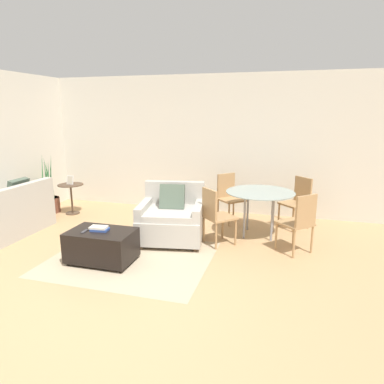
# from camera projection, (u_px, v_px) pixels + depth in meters

# --- Properties ---
(ground_plane) EXTENTS (20.00, 20.00, 0.00)m
(ground_plane) POSITION_uv_depth(u_px,v_px,m) (121.00, 288.00, 4.03)
(ground_plane) COLOR tan
(wall_back) EXTENTS (12.00, 0.06, 2.75)m
(wall_back) POSITION_uv_depth(u_px,v_px,m) (198.00, 144.00, 6.99)
(wall_back) COLOR beige
(wall_back) RESTS_ON ground_plane
(area_rug) EXTENTS (2.22, 1.84, 0.01)m
(area_rug) POSITION_uv_depth(u_px,v_px,m) (131.00, 258.00, 4.85)
(area_rug) COLOR tan
(area_rug) RESTS_ON ground_plane
(couch) EXTENTS (0.83, 1.78, 0.92)m
(couch) POSITION_uv_depth(u_px,v_px,m) (1.00, 219.00, 5.59)
(couch) COLOR #B2ADA3
(couch) RESTS_ON ground_plane
(armchair) EXTENTS (1.13, 1.07, 0.91)m
(armchair) POSITION_uv_depth(u_px,v_px,m) (172.00, 219.00, 5.48)
(armchair) COLOR #B2ADA3
(armchair) RESTS_ON ground_plane
(ottoman) EXTENTS (0.89, 0.57, 0.45)m
(ottoman) POSITION_uv_depth(u_px,v_px,m) (102.00, 245.00, 4.70)
(ottoman) COLOR black
(ottoman) RESTS_ON ground_plane
(book_stack) EXTENTS (0.26, 0.17, 0.06)m
(book_stack) POSITION_uv_depth(u_px,v_px,m) (99.00, 229.00, 4.66)
(book_stack) COLOR #2D478C
(book_stack) RESTS_ON ottoman
(tv_remote_primary) EXTENTS (0.11, 0.13, 0.01)m
(tv_remote_primary) POSITION_uv_depth(u_px,v_px,m) (107.00, 228.00, 4.74)
(tv_remote_primary) COLOR #B7B7BC
(tv_remote_primary) RESTS_ON ottoman
(tv_remote_secondary) EXTENTS (0.06, 0.15, 0.01)m
(tv_remote_secondary) POSITION_uv_depth(u_px,v_px,m) (85.00, 231.00, 4.63)
(tv_remote_secondary) COLOR #333338
(tv_remote_secondary) RESTS_ON ottoman
(potted_plant) EXTENTS (0.37, 0.37, 1.22)m
(potted_plant) POSITION_uv_depth(u_px,v_px,m) (50.00, 199.00, 7.02)
(potted_plant) COLOR brown
(potted_plant) RESTS_ON ground_plane
(side_table) EXTENTS (0.50, 0.50, 0.61)m
(side_table) POSITION_uv_depth(u_px,v_px,m) (71.00, 193.00, 6.89)
(side_table) COLOR #4C3828
(side_table) RESTS_ON ground_plane
(picture_frame) EXTENTS (0.14, 0.07, 0.18)m
(picture_frame) POSITION_uv_depth(u_px,v_px,m) (70.00, 180.00, 6.83)
(picture_frame) COLOR silver
(picture_frame) RESTS_ON side_table
(dining_table) EXTENTS (1.12, 1.12, 0.75)m
(dining_table) POSITION_uv_depth(u_px,v_px,m) (260.00, 196.00, 5.63)
(dining_table) COLOR #8C9E99
(dining_table) RESTS_ON ground_plane
(dining_chair_near_left) EXTENTS (0.59, 0.59, 0.90)m
(dining_chair_near_left) POSITION_uv_depth(u_px,v_px,m) (215.00, 213.00, 5.24)
(dining_chair_near_left) COLOR tan
(dining_chair_near_left) RESTS_ON ground_plane
(dining_chair_near_right) EXTENTS (0.59, 0.59, 0.90)m
(dining_chair_near_right) POSITION_uv_depth(u_px,v_px,m) (300.00, 220.00, 4.91)
(dining_chair_near_right) COLOR tan
(dining_chair_near_right) RESTS_ON ground_plane
(dining_chair_far_left) EXTENTS (0.59, 0.59, 0.90)m
(dining_chair_far_left) POSITION_uv_depth(u_px,v_px,m) (229.00, 194.00, 6.41)
(dining_chair_far_left) COLOR tan
(dining_chair_far_left) RESTS_ON ground_plane
(dining_chair_far_right) EXTENTS (0.59, 0.59, 0.90)m
(dining_chair_far_right) POSITION_uv_depth(u_px,v_px,m) (298.00, 199.00, 6.08)
(dining_chair_far_right) COLOR tan
(dining_chair_far_right) RESTS_ON ground_plane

